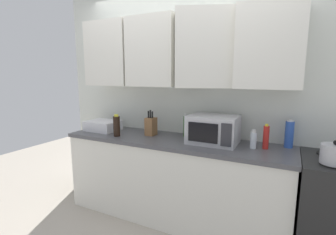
{
  "coord_description": "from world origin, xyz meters",
  "views": [
    {
      "loc": [
        1.09,
        -2.61,
        1.57
      ],
      "look_at": [
        -0.08,
        -0.25,
        1.12
      ],
      "focal_mm": 26.38,
      "sensor_mm": 36.0,
      "label": 1
    }
  ],
  "objects": [
    {
      "name": "counter_run",
      "position": [
        0.0,
        -0.3,
        0.45
      ],
      "size": [
        2.42,
        0.63,
        0.9
      ],
      "color": "white",
      "rests_on": "ground_plane"
    },
    {
      "name": "wall_back_with_cabinets",
      "position": [
        -0.0,
        -0.07,
        1.58
      ],
      "size": [
        3.29,
        0.51,
        2.6
      ],
      "color": "silver",
      "rests_on": "ground_plane"
    },
    {
      "name": "dish_rack",
      "position": [
        -0.95,
        -0.3,
        0.96
      ],
      "size": [
        0.38,
        0.3,
        0.12
      ],
      "primitive_type": "cube",
      "color": "silver",
      "rests_on": "counter_run"
    },
    {
      "name": "bottle_blue_cleaner",
      "position": [
        1.11,
        -0.09,
        1.03
      ],
      "size": [
        0.08,
        0.08,
        0.27
      ],
      "color": "#2D56B7",
      "rests_on": "counter_run"
    },
    {
      "name": "bottle_green_oil",
      "position": [
        0.08,
        -0.13,
        1.02
      ],
      "size": [
        0.06,
        0.06,
        0.25
      ],
      "color": "#386B2D",
      "rests_on": "counter_run"
    },
    {
      "name": "bottle_soy_dark",
      "position": [
        -0.61,
        -0.46,
        1.02
      ],
      "size": [
        0.08,
        0.08,
        0.25
      ],
      "color": "black",
      "rests_on": "counter_run"
    },
    {
      "name": "knife_block",
      "position": [
        -0.3,
        -0.25,
        1.0
      ],
      "size": [
        0.11,
        0.12,
        0.29
      ],
      "color": "brown",
      "rests_on": "counter_run"
    },
    {
      "name": "bottle_clear_tall",
      "position": [
        0.82,
        -0.27,
        0.98
      ],
      "size": [
        0.06,
        0.06,
        0.18
      ],
      "color": "silver",
      "rests_on": "counter_run"
    },
    {
      "name": "microwave",
      "position": [
        0.43,
        -0.26,
        1.04
      ],
      "size": [
        0.48,
        0.37,
        0.28
      ],
      "color": "#B7B7BC",
      "rests_on": "counter_run"
    },
    {
      "name": "kettle",
      "position": [
        1.42,
        -0.46,
        0.99
      ],
      "size": [
        0.19,
        0.19,
        0.18
      ],
      "color": "#B2B2B7",
      "rests_on": "stove_range"
    },
    {
      "name": "bottle_red_sauce",
      "position": [
        0.92,
        -0.23,
        1.01
      ],
      "size": [
        0.05,
        0.05,
        0.23
      ],
      "color": "red",
      "rests_on": "counter_run"
    }
  ]
}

